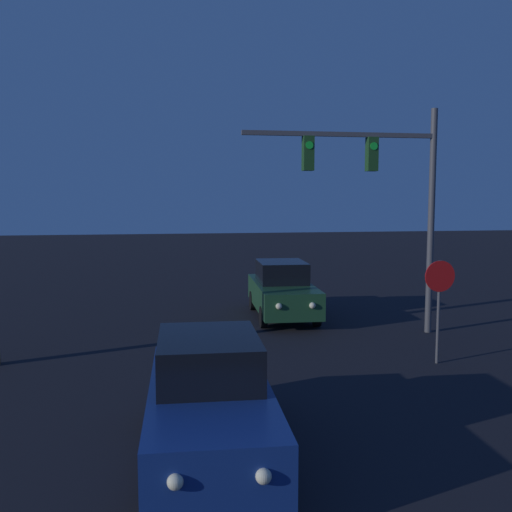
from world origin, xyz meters
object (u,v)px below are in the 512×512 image
(car_near, at_px, (209,399))
(car_far, at_px, (282,290))
(stop_sign, at_px, (439,292))
(traffic_signal_mast, at_px, (385,184))

(car_near, height_order, car_far, same)
(car_far, distance_m, stop_sign, 6.09)
(car_near, bearing_deg, car_far, -106.24)
(car_far, relative_size, stop_sign, 1.91)
(stop_sign, bearing_deg, traffic_signal_mast, 93.79)
(car_near, xyz_separation_m, traffic_signal_mast, (5.34, 6.70, 3.29))
(traffic_signal_mast, bearing_deg, car_near, -128.58)
(car_near, relative_size, traffic_signal_mast, 0.73)
(car_near, height_order, stop_sign, stop_sign)
(car_far, height_order, stop_sign, stop_sign)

